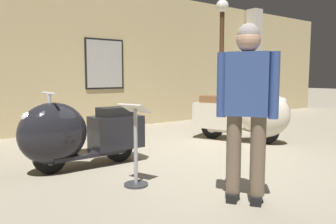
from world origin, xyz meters
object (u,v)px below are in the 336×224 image
Objects in this scene: scooter_1 at (248,115)px; lamppost at (222,56)px; scooter_0 at (74,134)px; info_stanchion at (136,152)px; visitor_0 at (247,101)px.

lamppost is (0.85, 1.55, 1.23)m from scooter_1.
scooter_1 reaches higher than scooter_0.
scooter_1 is at bearing 176.82° from scooter_0.
scooter_1 is 0.62× the size of lamppost.
lamppost reaches higher than info_stanchion.
scooter_0 is 0.91× the size of scooter_1.
visitor_0 is 1.40m from info_stanchion.
info_stanchion is (-3.92, -2.48, -1.35)m from lamppost.
scooter_0 is 1.81× the size of info_stanchion.
visitor_0 is (-3.30, -3.56, -0.72)m from lamppost.
visitor_0 reaches higher than scooter_1.
lamppost is 3.18× the size of info_stanchion.
scooter_1 is 2.16m from lamppost.
info_stanchion is at bearing -96.14° from scooter_1.
lamppost is (4.23, 1.38, 1.27)m from scooter_0.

